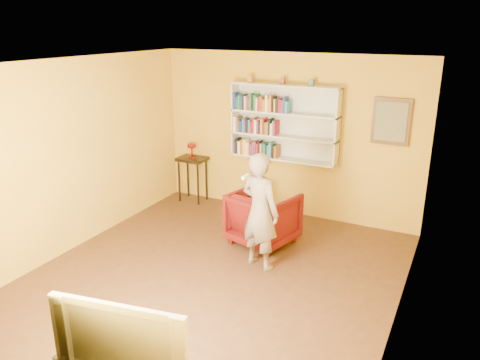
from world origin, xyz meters
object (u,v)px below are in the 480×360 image
at_px(console_table, 192,165).
at_px(ruby_lustre, 192,147).
at_px(television, 126,333).
at_px(armchair, 263,218).
at_px(bookshelf, 285,122).
at_px(person, 260,211).

bearing_deg(console_table, ruby_lustre, 180.00).
xyz_separation_m(ruby_lustre, television, (2.22, -4.50, -0.21)).
height_order(ruby_lustre, armchair, ruby_lustre).
distance_m(console_table, armchair, 2.16).
xyz_separation_m(bookshelf, console_table, (-1.72, -0.16, -0.91)).
distance_m(armchair, television, 3.51).
xyz_separation_m(person, television, (0.10, -2.79, 0.01)).
relative_size(bookshelf, person, 1.13).
bearing_deg(television, person, 82.37).
xyz_separation_m(console_table, person, (2.12, -1.71, 0.12)).
relative_size(armchair, television, 0.76).
distance_m(bookshelf, television, 4.75).
height_order(armchair, television, television).
bearing_deg(armchair, person, 124.45).
bearing_deg(armchair, bookshelf, -67.71).
distance_m(bookshelf, console_table, 1.95).
distance_m(console_table, person, 2.73).
height_order(bookshelf, television, bookshelf).
bearing_deg(console_table, television, -63.77).
height_order(console_table, television, television).
relative_size(ruby_lustre, armchair, 0.31).
xyz_separation_m(armchair, person, (0.24, -0.68, 0.40)).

